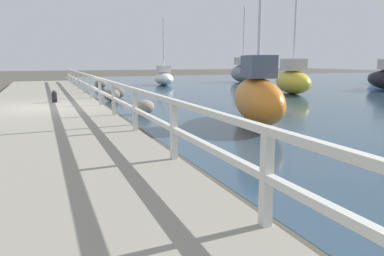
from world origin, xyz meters
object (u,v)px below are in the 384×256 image
(sailboat_gray, at_px, (243,72))
(sailboat_white, at_px, (164,77))
(mooring_bollard, at_px, (54,96))
(sailboat_yellow, at_px, (293,80))
(sailboat_orange, at_px, (257,97))

(sailboat_gray, xyz_separation_m, sailboat_white, (-7.43, -1.15, -0.28))
(mooring_bollard, bearing_deg, sailboat_yellow, 9.43)
(sailboat_white, bearing_deg, sailboat_yellow, -56.84)
(mooring_bollard, xyz_separation_m, sailboat_gray, (15.61, 13.06, 0.39))
(sailboat_white, relative_size, sailboat_orange, 0.75)
(sailboat_white, height_order, sailboat_orange, sailboat_orange)
(sailboat_yellow, distance_m, sailboat_orange, 10.75)
(sailboat_gray, height_order, sailboat_orange, sailboat_orange)
(mooring_bollard, relative_size, sailboat_white, 0.09)
(sailboat_gray, bearing_deg, sailboat_orange, -115.17)
(sailboat_yellow, bearing_deg, sailboat_orange, -114.84)
(sailboat_yellow, distance_m, sailboat_white, 10.76)
(sailboat_yellow, height_order, sailboat_white, sailboat_yellow)
(mooring_bollard, bearing_deg, sailboat_gray, 39.92)
(mooring_bollard, relative_size, sailboat_yellow, 0.08)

